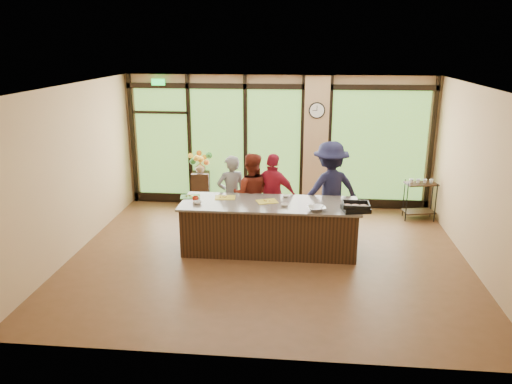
% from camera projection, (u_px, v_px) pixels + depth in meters
% --- Properties ---
extents(floor, '(7.00, 7.00, 0.00)m').
position_uv_depth(floor, '(268.00, 257.00, 8.95)').
color(floor, brown).
rests_on(floor, ground).
extents(ceiling, '(7.00, 7.00, 0.00)m').
position_uv_depth(ceiling, '(269.00, 87.00, 8.08)').
color(ceiling, white).
rests_on(ceiling, back_wall).
extents(back_wall, '(7.00, 0.00, 7.00)m').
position_uv_depth(back_wall, '(278.00, 142.00, 11.38)').
color(back_wall, tan).
rests_on(back_wall, floor).
extents(left_wall, '(0.00, 6.00, 6.00)m').
position_uv_depth(left_wall, '(72.00, 171.00, 8.85)').
color(left_wall, tan).
rests_on(left_wall, floor).
extents(right_wall, '(0.00, 6.00, 6.00)m').
position_uv_depth(right_wall, '(481.00, 181.00, 8.19)').
color(right_wall, tan).
rests_on(right_wall, floor).
extents(window_wall, '(6.90, 0.12, 3.00)m').
position_uv_depth(window_wall, '(285.00, 147.00, 11.35)').
color(window_wall, tan).
rests_on(window_wall, floor).
extents(island_base, '(3.10, 1.00, 0.88)m').
position_uv_depth(island_base, '(269.00, 228.00, 9.11)').
color(island_base, '#321D10').
rests_on(island_base, floor).
extents(countertop, '(3.20, 1.10, 0.04)m').
position_uv_depth(countertop, '(270.00, 204.00, 8.98)').
color(countertop, slate).
rests_on(countertop, island_base).
extents(wall_clock, '(0.36, 0.04, 0.36)m').
position_uv_depth(wall_clock, '(317.00, 110.00, 10.95)').
color(wall_clock, black).
rests_on(wall_clock, window_wall).
extents(cook_left, '(0.69, 0.59, 1.61)m').
position_uv_depth(cook_left, '(231.00, 195.00, 9.80)').
color(cook_left, slate).
rests_on(cook_left, floor).
extents(cook_midleft, '(0.83, 0.65, 1.65)m').
position_uv_depth(cook_midleft, '(251.00, 195.00, 9.77)').
color(cook_midleft, maroon).
rests_on(cook_midleft, floor).
extents(cook_midright, '(1.05, 0.70, 1.66)m').
position_uv_depth(cook_midright, '(273.00, 196.00, 9.70)').
color(cook_midright, maroon).
rests_on(cook_midright, floor).
extents(cook_right, '(1.41, 1.14, 1.90)m').
position_uv_depth(cook_right, '(330.00, 190.00, 9.64)').
color(cook_right, '#171733').
rests_on(cook_right, floor).
extents(roasting_pan, '(0.51, 0.43, 0.08)m').
position_uv_depth(roasting_pan, '(356.00, 209.00, 8.52)').
color(roasting_pan, black).
rests_on(roasting_pan, countertop).
extents(mixing_bowl, '(0.39, 0.39, 0.07)m').
position_uv_depth(mixing_bowl, '(316.00, 209.00, 8.54)').
color(mixing_bowl, silver).
rests_on(mixing_bowl, countertop).
extents(cutting_board_left, '(0.40, 0.33, 0.01)m').
position_uv_depth(cutting_board_left, '(190.00, 197.00, 9.30)').
color(cutting_board_left, '#3D812E').
rests_on(cutting_board_left, countertop).
extents(cutting_board_center, '(0.40, 0.31, 0.01)m').
position_uv_depth(cutting_board_center, '(225.00, 198.00, 9.25)').
color(cutting_board_center, gold).
rests_on(cutting_board_center, countertop).
extents(cutting_board_right, '(0.44, 0.39, 0.01)m').
position_uv_depth(cutting_board_right, '(267.00, 201.00, 9.03)').
color(cutting_board_right, gold).
rests_on(cutting_board_right, countertop).
extents(prep_bowl_near, '(0.19, 0.19, 0.05)m').
position_uv_depth(prep_bowl_near, '(197.00, 203.00, 8.90)').
color(prep_bowl_near, silver).
rests_on(prep_bowl_near, countertop).
extents(prep_bowl_mid, '(0.17, 0.17, 0.04)m').
position_uv_depth(prep_bowl_mid, '(285.00, 205.00, 8.79)').
color(prep_bowl_mid, silver).
rests_on(prep_bowl_mid, countertop).
extents(prep_bowl_far, '(0.15, 0.15, 0.03)m').
position_uv_depth(prep_bowl_far, '(286.00, 196.00, 9.30)').
color(prep_bowl_far, silver).
rests_on(prep_bowl_far, countertop).
extents(red_ramekin, '(0.14, 0.14, 0.09)m').
position_uv_depth(red_ramekin, '(196.00, 199.00, 9.04)').
color(red_ramekin, '#B52412').
rests_on(red_ramekin, countertop).
extents(flower_stand, '(0.45, 0.45, 0.80)m').
position_uv_depth(flower_stand, '(201.00, 189.00, 11.62)').
color(flower_stand, '#321D10').
rests_on(flower_stand, floor).
extents(flower_vase, '(0.29, 0.29, 0.26)m').
position_uv_depth(flower_vase, '(200.00, 167.00, 11.47)').
color(flower_vase, olive).
rests_on(flower_vase, flower_stand).
extents(bar_cart, '(0.72, 0.50, 0.90)m').
position_uv_depth(bar_cart, '(420.00, 195.00, 10.70)').
color(bar_cart, '#321D10').
rests_on(bar_cart, floor).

